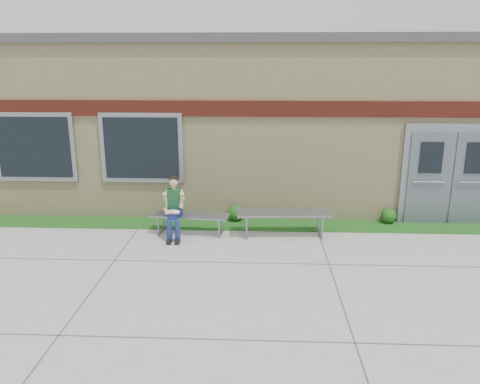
{
  "coord_description": "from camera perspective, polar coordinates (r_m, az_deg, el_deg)",
  "views": [
    {
      "loc": [
        -0.28,
        -7.49,
        3.59
      ],
      "look_at": [
        -0.69,
        1.7,
        1.03
      ],
      "focal_mm": 35.0,
      "sensor_mm": 36.0,
      "label": 1
    }
  ],
  "objects": [
    {
      "name": "bench_right",
      "position": [
        10.02,
        5.32,
        -3.1
      ],
      "size": [
        2.01,
        0.66,
        0.52
      ],
      "rotation": [
        0.0,
        0.0,
        0.06
      ],
      "color": "slate",
      "rests_on": "ground"
    },
    {
      "name": "ground",
      "position": [
        8.31,
        4.33,
        -10.11
      ],
      "size": [
        80.0,
        80.0,
        0.0
      ],
      "primitive_type": "plane",
      "color": "#9E9E99",
      "rests_on": "ground"
    },
    {
      "name": "grass_strip",
      "position": [
        10.71,
        3.94,
        -4.03
      ],
      "size": [
        16.0,
        0.8,
        0.02
      ],
      "primitive_type": "cube",
      "color": "#1A4412",
      "rests_on": "ground"
    },
    {
      "name": "school_building",
      "position": [
        13.56,
        3.79,
        9.21
      ],
      "size": [
        16.2,
        6.22,
        4.2
      ],
      "color": "beige",
      "rests_on": "ground"
    },
    {
      "name": "shrub_east",
      "position": [
        11.28,
        17.71,
        -2.77
      ],
      "size": [
        0.34,
        0.34,
        0.34
      ],
      "primitive_type": "sphere",
      "color": "#1A4412",
      "rests_on": "grass_strip"
    },
    {
      "name": "bench_left",
      "position": [
        10.14,
        -6.07,
        -3.28
      ],
      "size": [
        1.7,
        0.63,
        0.43
      ],
      "rotation": [
        0.0,
        0.0,
        -0.1
      ],
      "color": "slate",
      "rests_on": "ground"
    },
    {
      "name": "girl",
      "position": [
        9.9,
        -8.04,
        -1.74
      ],
      "size": [
        0.48,
        0.78,
        1.29
      ],
      "rotation": [
        0.0,
        0.0,
        0.05
      ],
      "color": "navy",
      "rests_on": "ground"
    },
    {
      "name": "shrub_mid",
      "position": [
        10.89,
        -0.49,
        -2.58
      ],
      "size": [
        0.36,
        0.36,
        0.36
      ],
      "primitive_type": "sphere",
      "color": "#1A4412",
      "rests_on": "grass_strip"
    }
  ]
}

